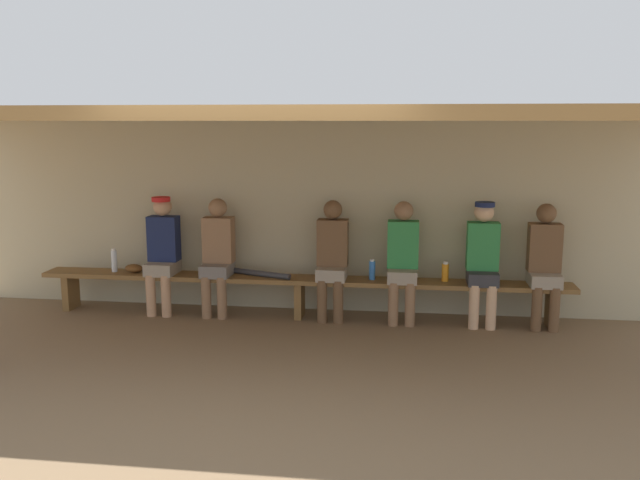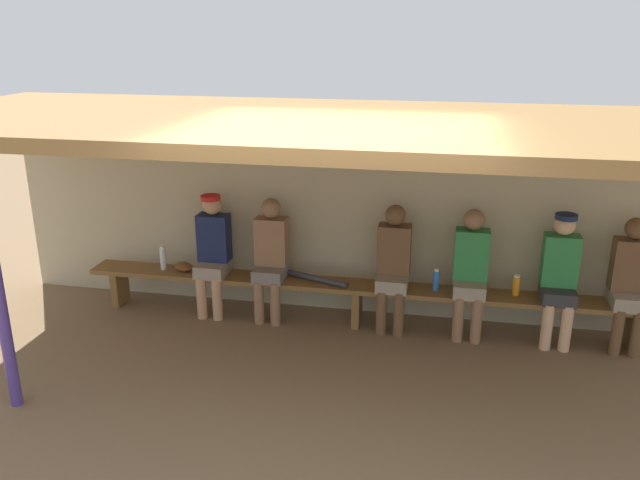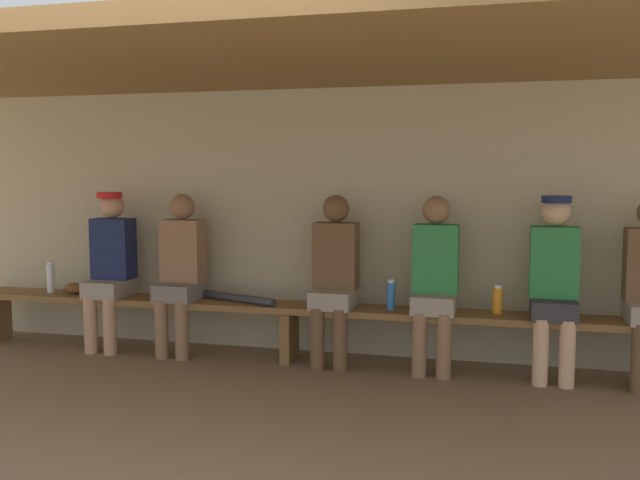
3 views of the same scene
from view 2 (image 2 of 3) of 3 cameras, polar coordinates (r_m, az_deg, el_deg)
The scene contains 15 objects.
ground_plane at distance 5.72m, azimuth 0.92°, elevation -14.09°, with size 24.00×24.00×0.00m, color brown.
back_wall at distance 7.08m, azimuth 3.92°, elevation 2.24°, with size 8.00×0.20×2.20m, color #B7AD8C.
dugout_roof at distance 5.56m, azimuth 2.38°, elevation 10.02°, with size 8.00×2.80×0.12m, color olive.
bench at distance 6.90m, azimuth 3.29°, elevation -4.49°, with size 6.00×0.36×0.46m.
player_rightmost at distance 6.81m, azimuth 20.34°, elevation -2.73°, with size 0.34×0.42×1.34m.
player_in_red at distance 7.15m, azimuth -9.41°, elevation -0.78°, with size 0.34×0.42×1.34m.
player_near_post at distance 6.72m, azimuth 13.10°, elevation -2.44°, with size 0.34×0.42×1.34m.
player_with_sunglasses at distance 6.74m, azimuth 6.46°, elevation -2.02°, with size 0.34×0.42×1.34m.
player_in_blue at distance 6.95m, azimuth 25.60°, elevation -3.15°, with size 0.34×0.42×1.34m.
player_in_white at distance 6.96m, azimuth -4.37°, elevation -1.27°, with size 0.34×0.42×1.34m.
water_bottle_clear at distance 6.86m, azimuth 16.89°, elevation -3.85°, with size 0.08×0.08×0.22m.
water_bottle_orange at distance 6.79m, azimuth 10.19°, elevation -3.48°, with size 0.07×0.07×0.23m.
water_bottle_blue at distance 7.43m, azimuth -13.65°, elevation -1.56°, with size 0.07×0.07×0.27m.
baseball_glove_worn at distance 7.38m, azimuth -11.92°, elevation -2.30°, with size 0.24×0.17×0.09m, color brown.
baseball_bat at distance 6.93m, azimuth -0.36°, elevation -3.40°, with size 0.07×0.07×0.76m, color #333338.
Camera 2 is at (0.86, -4.73, 3.09)m, focal length 36.36 mm.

